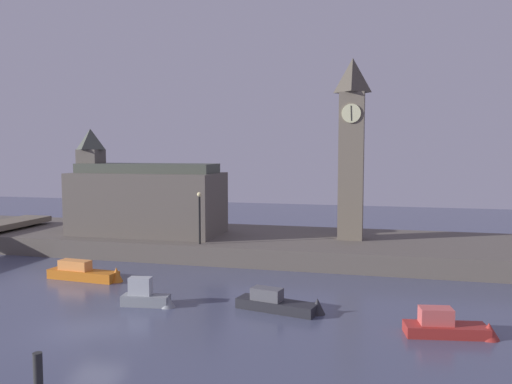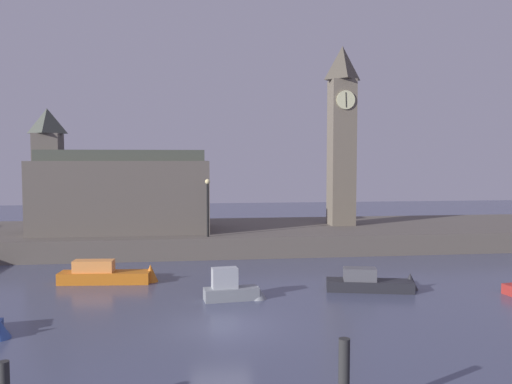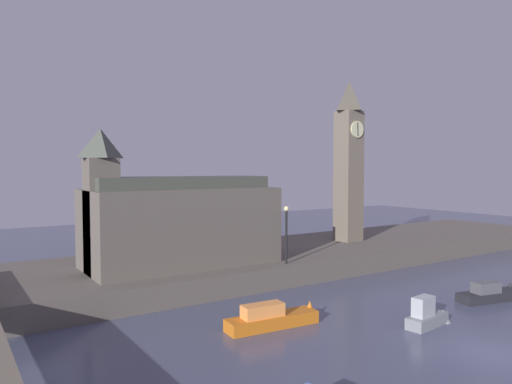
{
  "view_description": "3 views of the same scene",
  "coord_description": "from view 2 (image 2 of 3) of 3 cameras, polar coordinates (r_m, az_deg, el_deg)",
  "views": [
    {
      "loc": [
        13.52,
        -21.84,
        8.69
      ],
      "look_at": [
        4.14,
        15.89,
        5.53
      ],
      "focal_mm": 35.99,
      "sensor_mm": 36.0,
      "label": 1
    },
    {
      "loc": [
        -1.14,
        -20.77,
        6.86
      ],
      "look_at": [
        3.68,
        17.93,
        4.4
      ],
      "focal_mm": 36.14,
      "sensor_mm": 36.0,
      "label": 2
    },
    {
      "loc": [
        -19.9,
        -11.16,
        8.14
      ],
      "look_at": [
        -0.64,
        17.88,
        6.38
      ],
      "focal_mm": 33.28,
      "sensor_mm": 36.0,
      "label": 3
    }
  ],
  "objects": [
    {
      "name": "ground_plane",
      "position": [
        21.91,
        -3.87,
        -14.64
      ],
      "size": [
        120.0,
        120.0,
        0.0
      ],
      "primitive_type": "plane",
      "color": "#474C66"
    },
    {
      "name": "far_embankment",
      "position": [
        41.24,
        -5.45,
        -4.92
      ],
      "size": [
        70.0,
        12.0,
        1.5
      ],
      "primitive_type": "cube",
      "color": "#5B544C",
      "rests_on": "ground"
    },
    {
      "name": "mooring_post_right",
      "position": [
        14.59,
        9.71,
        -19.73
      ],
      "size": [
        0.3,
        0.3,
        2.17
      ],
      "primitive_type": "cylinder",
      "color": "#2A2A2A",
      "rests_on": "ground"
    },
    {
      "name": "boat_barge_dark",
      "position": [
        28.11,
        13.36,
        -9.77
      ],
      "size": [
        5.18,
        2.18,
        1.47
      ],
      "color": "#232328",
      "rests_on": "ground"
    },
    {
      "name": "streetlamp",
      "position": [
        35.82,
        -5.37,
        -0.99
      ],
      "size": [
        0.36,
        0.36,
        4.01
      ],
      "color": "black",
      "rests_on": "far_embankment"
    },
    {
      "name": "parliament_hall",
      "position": [
        39.97,
        -14.97,
        0.11
      ],
      "size": [
        12.76,
        6.06,
        9.1
      ],
      "color": "#5B544C",
      "rests_on": "far_embankment"
    },
    {
      "name": "boat_cruiser_grey",
      "position": [
        25.64,
        -2.46,
        -10.66
      ],
      "size": [
        3.17,
        1.24,
        1.6
      ],
      "color": "gray",
      "rests_on": "ground"
    },
    {
      "name": "boat_patrol_orange",
      "position": [
        30.09,
        -15.51,
        -8.82
      ],
      "size": [
        5.62,
        1.63,
        1.57
      ],
      "color": "orange",
      "rests_on": "ground"
    },
    {
      "name": "clock_tower",
      "position": [
        42.76,
        9.47,
        6.43
      ],
      "size": [
        2.15,
        2.2,
        14.52
      ],
      "color": "#6B6051",
      "rests_on": "far_embankment"
    }
  ]
}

